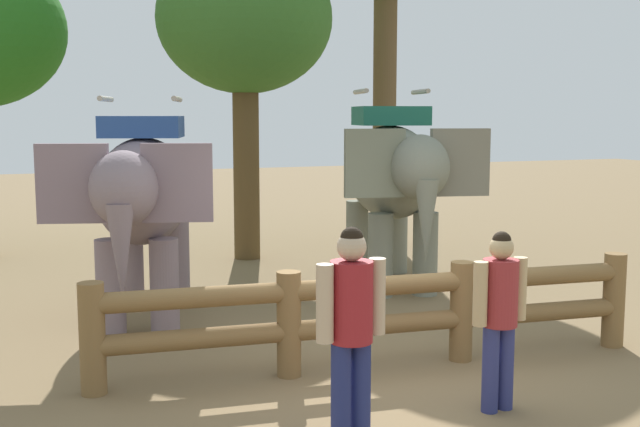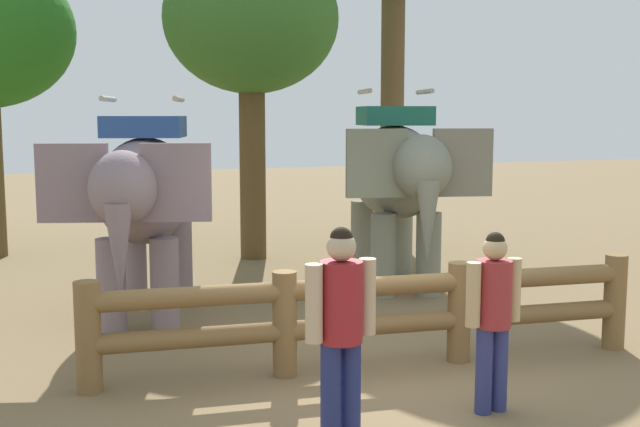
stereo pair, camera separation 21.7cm
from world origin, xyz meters
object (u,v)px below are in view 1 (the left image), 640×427
Objects in this scene: log_fence at (378,310)px; tree_far_left at (245,23)px; elephant_center at (394,177)px; tourist_man_in_blue at (500,308)px; elephant_near_left at (142,197)px; tourist_woman_in_black at (351,320)px.

tree_far_left is (0.47, 6.41, 3.56)m from log_fence.
elephant_center is 5.02m from tourist_man_in_blue.
elephant_near_left is 1.94× the size of tourist_woman_in_black.
tourist_woman_in_black is 1.49m from tourist_man_in_blue.
tree_far_left is (2.40, 3.73, 2.60)m from elephant_near_left.
elephant_near_left is 0.60× the size of tree_far_left.
tourist_man_in_blue is at bearing -89.92° from tree_far_left.
elephant_near_left is 5.14m from tree_far_left.
tourist_woman_in_black is 8.74m from tree_far_left.
tourist_woman_in_black is at bearing -119.90° from elephant_center.
elephant_center is 0.63× the size of tree_far_left.
elephant_center reaches higher than tourist_man_in_blue.
tree_far_left is at bearing 90.08° from tourist_man_in_blue.
log_fence is 1.53m from tourist_man_in_blue.
tourist_woman_in_black is at bearing -121.92° from log_fence.
elephant_center is 2.22× the size of tourist_man_in_blue.
elephant_center is at bearing 61.09° from log_fence.
tree_far_left reaches higher than log_fence.
elephant_near_left is at bearing 102.30° from tourist_woman_in_black.
elephant_center is at bearing 60.10° from tourist_woman_in_black.
elephant_center is 4.20m from tree_far_left.
log_fence is 1.73× the size of elephant_near_left.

